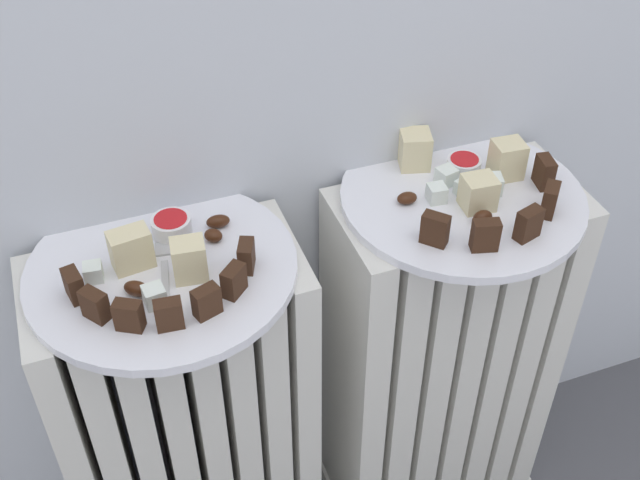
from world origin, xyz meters
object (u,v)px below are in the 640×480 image
object	(u,v)px
plate_right	(462,197)
jam_bowl_left	(171,225)
radiator_right	(438,364)
plate_left	(162,269)
radiator_left	(192,437)
fork	(164,264)
jam_bowl_right	(464,164)

from	to	relation	value
plate_right	jam_bowl_left	world-z (taller)	jam_bowl_left
radiator_right	plate_left	size ratio (longest dim) A/B	2.01
radiator_left	radiator_right	xyz separation A→B (m)	(0.38, -0.00, 0.00)
plate_right	fork	distance (m)	0.38
plate_left	plate_right	size ratio (longest dim) A/B	1.00
radiator_right	jam_bowl_right	world-z (taller)	jam_bowl_right
radiator_left	plate_right	distance (m)	0.50
radiator_right	fork	distance (m)	0.50
plate_right	jam_bowl_right	xyz separation A→B (m)	(0.02, 0.04, 0.02)
fork	radiator_right	bearing A→B (deg)	0.37
jam_bowl_left	plate_right	bearing A→B (deg)	-7.81
radiator_left	radiator_right	bearing A→B (deg)	-0.00
fork	jam_bowl_right	bearing A→B (deg)	6.47
jam_bowl_right	jam_bowl_left	bearing A→B (deg)	179.09
radiator_right	plate_right	size ratio (longest dim) A/B	2.01
radiator_left	jam_bowl_right	xyz separation A→B (m)	(0.41, 0.04, 0.34)
plate_left	plate_right	bearing A→B (deg)	0.00
plate_left	jam_bowl_left	xyz separation A→B (m)	(0.02, 0.05, 0.02)
jam_bowl_left	fork	world-z (taller)	jam_bowl_left
radiator_left	fork	size ratio (longest dim) A/B	6.61
jam_bowl_right	fork	distance (m)	0.41
radiator_left	fork	distance (m)	0.33
plate_left	fork	xyz separation A→B (m)	(0.00, -0.00, 0.01)
plate_left	plate_right	distance (m)	0.38
radiator_left	plate_left	xyz separation A→B (m)	(0.00, -0.00, 0.32)
radiator_right	fork	world-z (taller)	fork
fork	plate_left	bearing A→B (deg)	143.33
radiator_left	jam_bowl_left	distance (m)	0.35
plate_right	jam_bowl_right	bearing A→B (deg)	61.84
radiator_right	fork	size ratio (longest dim) A/B	6.61
radiator_right	jam_bowl_left	world-z (taller)	jam_bowl_left
plate_right	jam_bowl_right	distance (m)	0.05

